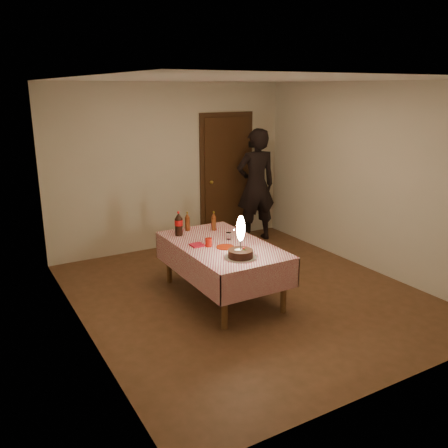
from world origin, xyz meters
The scene contains 12 objects.
ground centered at (0.00, 0.00, 0.00)m, with size 4.00×4.50×0.01m, color brown.
room_shell centered at (0.03, 0.08, 1.65)m, with size 4.04×4.54×2.62m.
dining_table centered at (-0.30, 0.10, 0.59)m, with size 1.02×1.72×0.69m.
birthday_cake centered at (-0.36, -0.42, 0.80)m, with size 0.35×0.35×0.49m.
red_plate centered at (-0.33, -0.03, 0.69)m, with size 0.22×0.22×0.01m, color #AD270C.
red_cup centered at (-0.49, 0.10, 0.74)m, with size 0.08×0.08×0.10m, color #A8160B.
clear_cup centered at (-0.14, 0.21, 0.73)m, with size 0.07×0.07×0.09m, color white.
napkin_stack centered at (-0.60, 0.19, 0.70)m, with size 0.15×0.15×0.02m, color red.
cola_bottle centered at (-0.61, 0.68, 0.84)m, with size 0.10×0.10×0.32m.
amber_bottle_left centered at (-0.42, 0.82, 0.81)m, with size 0.06×0.06×0.26m.
amber_bottle_right centered at (-0.11, 0.66, 0.81)m, with size 0.06×0.06×0.26m.
photographer centered at (1.34, 1.84, 0.94)m, with size 0.75×0.55×1.88m.
Camera 1 is at (-3.00, -4.63, 2.51)m, focal length 38.00 mm.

